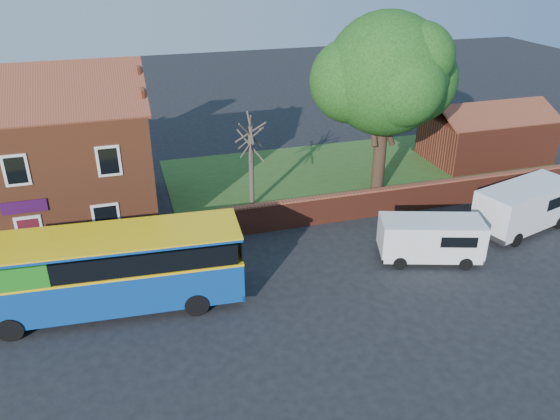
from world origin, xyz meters
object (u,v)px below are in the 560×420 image
object	(u,v)px
van_near	(431,238)
large_tree	(386,77)
bus	(94,270)
van_far	(525,205)

from	to	relation	value
van_near	large_tree	world-z (taller)	large_tree
bus	van_near	distance (m)	15.19
van_far	large_tree	bearing A→B (deg)	111.13
van_far	large_tree	size ratio (longest dim) A/B	0.57
bus	van_far	xyz separation A→B (m)	(21.49, 0.93, -0.53)
van_far	large_tree	world-z (taller)	large_tree
bus	large_tree	distance (m)	18.83
van_far	van_near	bearing A→B (deg)	176.59
bus	van_near	bearing A→B (deg)	2.24
bus	van_far	size ratio (longest dim) A/B	1.88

